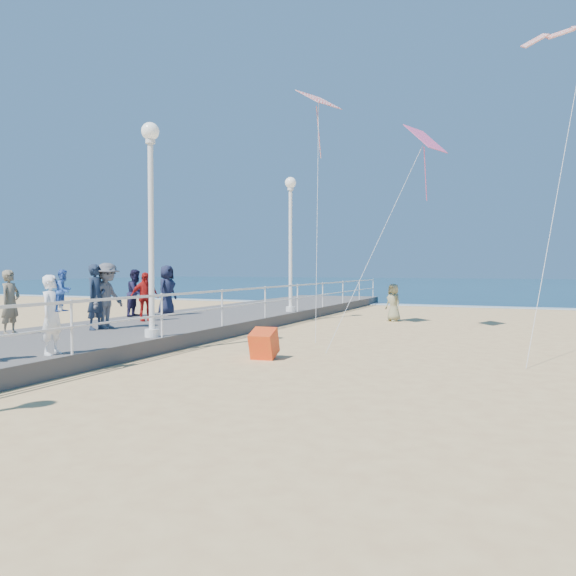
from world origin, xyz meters
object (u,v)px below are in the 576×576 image
at_px(spectator_7, 136,293).
at_px(box_kite, 264,346).
at_px(woman_holding_toddler, 52,315).
at_px(spectator_4, 167,290).
at_px(toddler_held, 64,291).
at_px(beach_walker_c, 393,302).
at_px(spectator_2, 107,296).
at_px(lamp_post_mid, 151,206).
at_px(spectator_0, 96,297).
at_px(lamp_post_far, 291,229).
at_px(spectator_6, 10,302).
at_px(spectator_3, 145,297).

relative_size(spectator_7, box_kite, 2.80).
distance_m(woman_holding_toddler, spectator_4, 9.42).
xyz_separation_m(toddler_held, beach_walker_c, (3.64, 13.71, -0.92)).
height_order(spectator_2, beach_walker_c, spectator_2).
distance_m(lamp_post_mid, spectator_0, 3.47).
xyz_separation_m(spectator_0, spectator_4, (-1.05, 4.84, -0.00)).
distance_m(lamp_post_far, box_kite, 9.88).
bearing_deg(lamp_post_mid, spectator_2, 154.93).
relative_size(spectator_0, beach_walker_c, 1.22).
bearing_deg(spectator_6, spectator_4, -12.41).
relative_size(spectator_3, spectator_7, 0.95).
relative_size(toddler_held, spectator_6, 0.50).
relative_size(lamp_post_far, box_kite, 8.87).
bearing_deg(lamp_post_far, spectator_3, -116.89).
height_order(lamp_post_mid, lamp_post_far, same).
relative_size(woman_holding_toddler, spectator_3, 1.00).
xyz_separation_m(toddler_held, spectator_4, (-3.60, 8.61, -0.36)).
bearing_deg(beach_walker_c, lamp_post_far, -119.23).
height_order(spectator_0, spectator_4, spectator_0).
bearing_deg(spectator_6, box_kite, -90.57).
height_order(toddler_held, spectator_3, toddler_held).
xyz_separation_m(spectator_3, spectator_6, (-0.86, -4.43, 0.04)).
bearing_deg(lamp_post_mid, spectator_3, 129.48).
bearing_deg(box_kite, woman_holding_toddler, -137.15).
bearing_deg(spectator_4, lamp_post_mid, -150.82).
height_order(spectator_4, spectator_7, spectator_4).
relative_size(toddler_held, spectator_0, 0.46).
distance_m(woman_holding_toddler, spectator_0, 4.60).
distance_m(lamp_post_mid, lamp_post_far, 9.00).
height_order(spectator_0, spectator_7, spectator_0).
bearing_deg(spectator_2, spectator_6, 144.18).
bearing_deg(woman_holding_toddler, beach_walker_c, -24.87).
relative_size(spectator_2, spectator_6, 1.12).
bearing_deg(toddler_held, spectator_2, 21.23).
distance_m(lamp_post_far, spectator_3, 6.72).
distance_m(spectator_4, spectator_6, 6.62).
bearing_deg(beach_walker_c, spectator_4, -108.69).
distance_m(woman_holding_toddler, box_kite, 4.62).
bearing_deg(spectator_7, lamp_post_far, -53.88).
bearing_deg(toddler_held, spectator_0, 24.47).
bearing_deg(beach_walker_c, spectator_0, -85.75).
relative_size(lamp_post_mid, spectator_7, 3.17).
bearing_deg(spectator_4, spectator_7, 134.44).
bearing_deg(spectator_0, spectator_6, 141.63).
distance_m(spectator_7, beach_walker_c, 9.96).
xyz_separation_m(lamp_post_far, spectator_6, (-3.69, -10.00, -2.42)).
height_order(spectator_0, beach_walker_c, spectator_0).
height_order(toddler_held, spectator_6, toddler_held).
height_order(spectator_0, spectator_2, spectator_2).
relative_size(spectator_2, spectator_3, 1.18).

